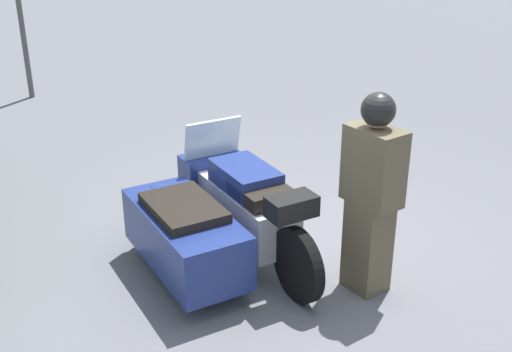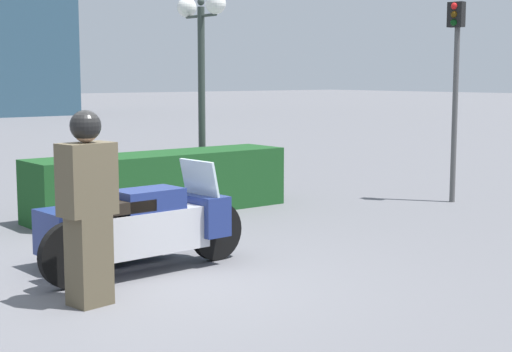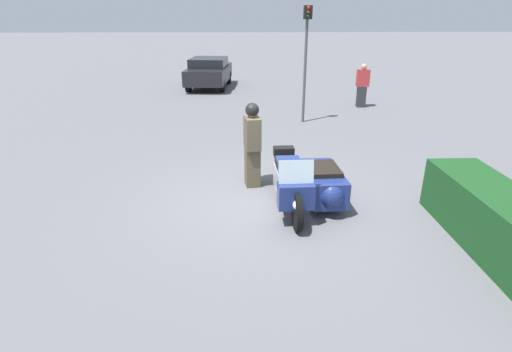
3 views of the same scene
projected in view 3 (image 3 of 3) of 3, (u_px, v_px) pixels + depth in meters
The scene contains 6 objects.
ground_plane at pixel (269, 198), 7.97m from camera, with size 160.00×160.00×0.00m, color slate.
police_motorcycle at pixel (308, 183), 7.49m from camera, with size 2.49×1.31×1.16m.
officer_rider at pixel (252, 143), 8.25m from camera, with size 0.52×0.36×1.78m.
traffic_light_far at pixel (306, 49), 12.74m from camera, with size 0.23×0.27×3.67m.
parked_car_background at pixel (209, 72), 19.77m from camera, with size 4.15×2.17×1.44m.
pedestrian_bystander at pixel (362, 86), 15.56m from camera, with size 0.32×0.49×1.67m.
Camera 3 is at (7.21, -0.50, 3.42)m, focal length 28.00 mm.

